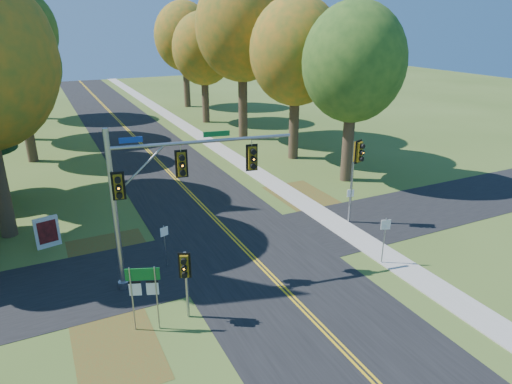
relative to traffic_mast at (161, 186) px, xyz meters
name	(u,v)px	position (x,y,z in m)	size (l,w,h in m)	color
ground	(261,266)	(4.50, -0.66, -4.73)	(160.00, 160.00, 0.00)	#3E551E
road_main	(261,266)	(4.50, -0.66, -4.72)	(8.00, 160.00, 0.02)	black
road_cross	(244,249)	(4.50, 1.34, -4.72)	(60.00, 6.00, 0.02)	black
centerline_left	(259,266)	(4.40, -0.66, -4.70)	(0.10, 160.00, 0.01)	gold
centerline_right	(263,265)	(4.60, -0.66, -4.70)	(0.10, 160.00, 0.01)	gold
sidewalk_east	(362,240)	(10.70, -0.66, -4.70)	(1.60, 160.00, 0.06)	#9E998E
leaf_patch_w_near	(112,258)	(-2.00, 3.34, -4.72)	(4.00, 6.00, 0.00)	brown
leaf_patch_e	(312,202)	(11.30, 5.34, -4.72)	(3.50, 8.00, 0.00)	brown
leaf_patch_w_far	(117,347)	(-3.00, -3.66, -4.72)	(3.00, 5.00, 0.00)	brown
tree_e_a	(354,63)	(16.06, 8.11, 3.81)	(7.20, 7.20, 12.73)	#38281C
tree_e_b	(296,52)	(15.47, 14.92, 4.17)	(7.60, 7.60, 13.33)	#38281C
tree_w_c	(17,65)	(-5.04, 23.81, 3.22)	(6.80, 6.80, 11.91)	#38281C
tree_e_c	(242,27)	(14.38, 23.03, 5.93)	(8.80, 8.80, 15.79)	#38281C
tree_w_d	(7,37)	(-5.63, 32.52, 5.05)	(8.20, 8.20, 14.56)	#38281C
tree_e_d	(204,49)	(13.76, 32.21, 3.51)	(7.00, 7.00, 12.32)	#38281C
tree_w_e	(20,31)	(-4.43, 43.42, 5.35)	(8.40, 8.40, 14.97)	#38281C
tree_e_e	(184,37)	(14.97, 42.92, 4.46)	(7.80, 7.80, 13.74)	#38281C
traffic_mast	(161,186)	(0.00, 0.00, 0.00)	(8.02, 1.51, 7.35)	gray
east_signal_pole	(357,161)	(11.61, 1.45, -0.86)	(0.57, 0.68, 5.10)	gray
ped_signal_pole	(185,271)	(-0.08, -3.21, -2.45)	(0.45, 0.55, 3.06)	#979AA0
route_sign_cluster	(144,286)	(-1.69, -3.07, -2.77)	(1.22, 0.50, 2.78)	gray
info_kiosk	(47,232)	(-4.77, 6.13, -3.87)	(1.24, 0.42, 1.71)	silver
reg_sign_e_north	(350,199)	(11.50, 1.63, -3.24)	(0.41, 0.13, 2.18)	gray
reg_sign_e_south	(385,233)	(10.01, -3.09, -3.03)	(0.45, 0.20, 2.47)	gray
reg_sign_w	(165,239)	(0.30, 1.33, -3.22)	(0.41, 0.17, 2.20)	gray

